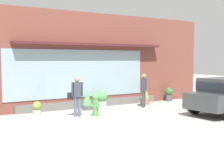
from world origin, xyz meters
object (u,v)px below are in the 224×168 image
pedestrian_passerby (144,88)px  potted_plant_window_left (37,108)px  pedestrian_with_handbag (77,94)px  potted_plant_low_front (87,100)px  potted_plant_doorstep (102,99)px  fire_hydrant (96,104)px  potted_plant_trailing_edge (145,95)px  potted_plant_corner_tall (169,94)px

pedestrian_passerby → potted_plant_window_left: size_ratio=2.76×
pedestrian_with_handbag → potted_plant_low_front: size_ratio=1.76×
pedestrian_with_handbag → potted_plant_window_left: bearing=-23.2°
potted_plant_doorstep → potted_plant_window_left: (-3.27, -0.22, -0.15)m
pedestrian_with_handbag → potted_plant_doorstep: 2.50m
fire_hydrant → potted_plant_trailing_edge: potted_plant_trailing_edge is taller
pedestrian_passerby → potted_plant_corner_tall: pedestrian_passerby is taller
potted_plant_corner_tall → potted_plant_window_left: bearing=-176.8°
pedestrian_with_handbag → potted_plant_corner_tall: 6.72m
pedestrian_passerby → potted_plant_trailing_edge: pedestrian_passerby is taller
potted_plant_window_left → potted_plant_corner_tall: (7.76, 0.44, 0.10)m
pedestrian_with_handbag → potted_plant_window_left: (-1.26, 1.18, -0.64)m
pedestrian_with_handbag → potted_plant_doorstep: (2.01, 1.40, -0.48)m
pedestrian_passerby → potted_plant_corner_tall: 2.88m
pedestrian_passerby → potted_plant_window_left: (-5.15, 0.62, -0.65)m
pedestrian_with_handbag → potted_plant_doorstep: size_ratio=1.92×
fire_hydrant → potted_plant_window_left: bearing=145.7°
potted_plant_doorstep → potted_plant_low_front: size_ratio=0.92×
fire_hydrant → potted_plant_trailing_edge: bearing=21.2°
pedestrian_passerby → potted_plant_low_front: (-2.69, 0.81, -0.51)m
pedestrian_passerby → potted_plant_window_left: bearing=-42.4°
potted_plant_trailing_edge → potted_plant_doorstep: bearing=176.8°
fire_hydrant → potted_plant_corner_tall: size_ratio=1.22×
potted_plant_window_left → potted_plant_trailing_edge: 5.80m
pedestrian_passerby → potted_plant_window_left: pedestrian_passerby is taller
potted_plant_doorstep → potted_plant_trailing_edge: bearing=-3.2°
potted_plant_trailing_edge → potted_plant_low_front: bearing=178.2°
potted_plant_doorstep → potted_plant_corner_tall: size_ratio=1.12×
potted_plant_window_left → potted_plant_corner_tall: size_ratio=0.78×
pedestrian_passerby → potted_plant_window_left: 5.22m
potted_plant_corner_tall → potted_plant_low_front: size_ratio=0.82×
potted_plant_doorstep → potted_plant_window_left: bearing=-176.1°
fire_hydrant → potted_plant_low_front: size_ratio=0.99×
pedestrian_passerby → potted_plant_doorstep: bearing=-59.8°
fire_hydrant → pedestrian_with_handbag: pedestrian_with_handbag is taller
potted_plant_window_left → potted_plant_trailing_edge: potted_plant_trailing_edge is taller
pedestrian_with_handbag → potted_plant_low_front: 1.88m
potted_plant_doorstep → potted_plant_window_left: 3.28m
fire_hydrant → potted_plant_doorstep: bearing=52.0°
fire_hydrant → potted_plant_doorstep: fire_hydrant is taller
potted_plant_low_front → pedestrian_with_handbag: bearing=-131.4°
pedestrian_with_handbag → potted_plant_trailing_edge: bearing=-144.6°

